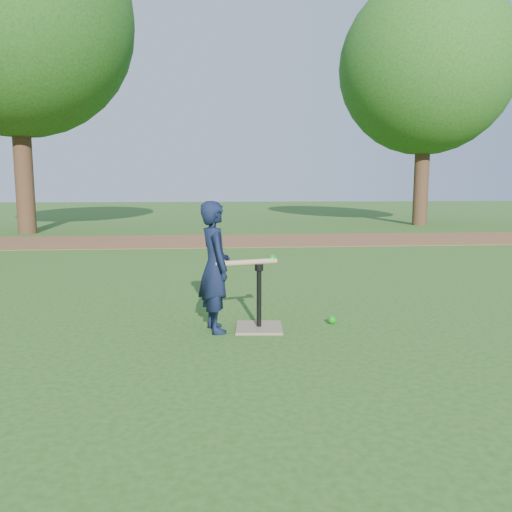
{
  "coord_description": "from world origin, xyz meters",
  "views": [
    {
      "loc": [
        -0.82,
        -4.78,
        1.33
      ],
      "look_at": [
        -0.37,
        0.05,
        0.65
      ],
      "focal_mm": 35.0,
      "sensor_mm": 36.0,
      "label": 1
    }
  ],
  "objects": [
    {
      "name": "dirt_strip",
      "position": [
        0.0,
        7.5,
        0.01
      ],
      "size": [
        24.0,
        3.0,
        0.01
      ],
      "primitive_type": "cube",
      "color": "brown",
      "rests_on": "ground"
    },
    {
      "name": "tree_left",
      "position": [
        -6.0,
        10.0,
        5.87
      ],
      "size": [
        6.4,
        6.4,
        9.08
      ],
      "color": "#382316",
      "rests_on": "ground"
    },
    {
      "name": "swing_action",
      "position": [
        -0.47,
        -0.25,
        0.64
      ],
      "size": [
        0.63,
        0.24,
        0.09
      ],
      "color": "tan",
      "rests_on": "ground"
    },
    {
      "name": "ground",
      "position": [
        0.0,
        0.0,
        0.0
      ],
      "size": [
        80.0,
        80.0,
        0.0
      ],
      "primitive_type": "plane",
      "color": "#285116",
      "rests_on": "ground"
    },
    {
      "name": "batting_tee",
      "position": [
        -0.37,
        -0.25,
        0.11
      ],
      "size": [
        0.47,
        0.47,
        0.61
      ],
      "color": "#847454",
      "rests_on": "ground"
    },
    {
      "name": "wiffle_ball_ground",
      "position": [
        0.36,
        -0.15,
        0.04
      ],
      "size": [
        0.08,
        0.08,
        0.08
      ],
      "primitive_type": "sphere",
      "color": "#0C8E12",
      "rests_on": "ground"
    },
    {
      "name": "tree_right",
      "position": [
        6.5,
        12.0,
        5.29
      ],
      "size": [
        5.8,
        5.8,
        8.21
      ],
      "color": "#382316",
      "rests_on": "ground"
    },
    {
      "name": "child",
      "position": [
        -0.78,
        -0.27,
        0.6
      ],
      "size": [
        0.39,
        0.5,
        1.2
      ],
      "primitive_type": "imported",
      "rotation": [
        0.0,
        0.0,
        1.83
      ],
      "color": "black",
      "rests_on": "ground"
    }
  ]
}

